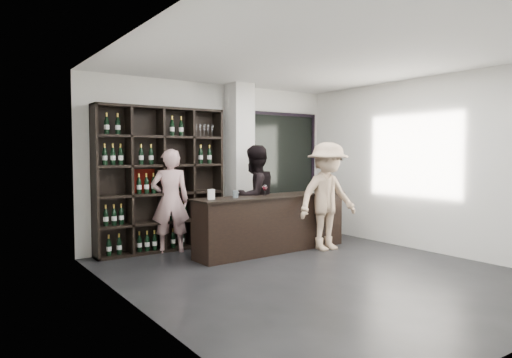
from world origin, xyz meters
TOP-DOWN VIEW (x-y plane):
  - floor at (0.00, 0.00)m, footprint 5.00×5.50m
  - wine_shelf at (-1.15, 2.57)m, footprint 2.20×0.35m
  - structural_column at (0.35, 2.47)m, footprint 0.40×0.40m
  - glass_panel at (1.55, 2.69)m, footprint 1.60×0.08m
  - tasting_counter at (0.35, 1.47)m, footprint 2.87×0.60m
  - taster_pink at (-1.06, 2.40)m, footprint 0.73×0.60m
  - taster_black at (0.25, 1.85)m, footprint 0.98×0.84m
  - customer at (1.20, 1.05)m, footprint 1.20×0.72m
  - wine_glass at (0.21, 1.49)m, footprint 0.11×0.11m
  - spit_cup at (-0.41, 1.42)m, footprint 0.12×0.12m
  - napkin_stack at (1.21, 1.45)m, footprint 0.13×0.13m
  - card_stand at (-0.82, 1.45)m, footprint 0.11×0.07m

SIDE VIEW (x-z plane):
  - floor at x=0.00m, z-range -0.01..0.00m
  - tasting_counter at x=0.35m, z-range 0.00..0.94m
  - taster_pink at x=-1.06m, z-range 0.00..1.71m
  - taster_black at x=0.25m, z-range 0.00..1.77m
  - customer at x=1.20m, z-range 0.00..1.82m
  - napkin_stack at x=1.21m, z-range 0.94..0.96m
  - spit_cup at x=-0.41m, z-range 0.94..1.06m
  - card_stand at x=-0.82m, z-range 0.94..1.10m
  - wine_glass at x=0.21m, z-range 0.94..1.15m
  - wine_shelf at x=-1.15m, z-range 0.00..2.40m
  - glass_panel at x=1.55m, z-range 0.35..2.45m
  - structural_column at x=0.35m, z-range 0.00..2.90m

